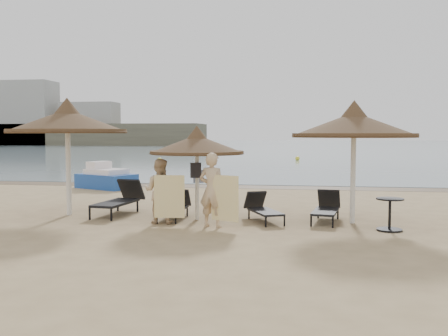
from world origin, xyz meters
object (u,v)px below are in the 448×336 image
(lounger_near_right, at_px, (262,208))
(side_table, at_px, (390,215))
(lounger_far_left, at_px, (120,199))
(lounger_far_right, at_px, (326,208))
(lounger_near_left, at_px, (175,206))
(palapa_center, at_px, (197,145))
(pedal_boat, at_px, (106,178))
(person_right, at_px, (212,184))
(palapa_left, at_px, (67,122))
(person_left, at_px, (159,186))
(palapa_right, at_px, (354,125))

(lounger_near_right, distance_m, side_table, 3.16)
(lounger_far_left, bearing_deg, lounger_near_right, -0.57)
(lounger_near_right, bearing_deg, lounger_far_right, -17.80)
(lounger_far_left, xyz_separation_m, lounger_near_left, (1.71, -0.44, -0.09))
(palapa_center, xyz_separation_m, lounger_near_left, (-0.63, 0.16, -1.64))
(pedal_boat, bearing_deg, lounger_near_left, -30.39)
(lounger_near_right, height_order, lounger_far_right, lounger_far_right)
(person_right, bearing_deg, pedal_boat, -38.89)
(palapa_left, relative_size, lounger_near_right, 1.93)
(lounger_near_right, xyz_separation_m, lounger_far_right, (1.65, 0.22, 0.02))
(side_table, distance_m, person_left, 5.62)
(lounger_far_left, bearing_deg, palapa_left, -155.84)
(palapa_left, distance_m, person_right, 4.67)
(palapa_left, distance_m, palapa_center, 3.73)
(lounger_near_right, bearing_deg, lounger_near_left, 153.07)
(palapa_center, height_order, pedal_boat, palapa_center)
(lounger_far_right, bearing_deg, side_table, -28.69)
(pedal_boat, bearing_deg, lounger_far_right, -12.35)
(palapa_right, relative_size, lounger_far_right, 1.74)
(palapa_left, bearing_deg, lounger_far_right, 1.23)
(palapa_center, bearing_deg, palapa_left, 177.36)
(lounger_far_right, relative_size, side_table, 2.36)
(lounger_near_left, distance_m, person_right, 1.83)
(palapa_left, xyz_separation_m, person_left, (2.84, -0.81, -1.64))
(palapa_left, bearing_deg, person_left, -16.00)
(palapa_left, height_order, side_table, palapa_left)
(lounger_far_left, xyz_separation_m, side_table, (7.09, -1.36, -0.06))
(palapa_center, height_order, lounger_far_right, palapa_center)
(palapa_center, xyz_separation_m, person_left, (-0.83, -0.64, -1.02))
(palapa_center, relative_size, side_table, 3.27)
(palapa_center, height_order, lounger_near_left, palapa_center)
(side_table, bearing_deg, lounger_far_right, 142.14)
(lounger_near_right, distance_m, person_left, 2.72)
(person_left, relative_size, pedal_boat, 0.70)
(palapa_right, bearing_deg, side_table, -48.93)
(lounger_far_left, distance_m, lounger_near_right, 4.08)
(palapa_right, distance_m, side_table, 2.41)
(lounger_far_right, bearing_deg, palapa_left, -169.60)
(lounger_near_left, bearing_deg, lounger_near_right, -0.81)
(palapa_left, height_order, lounger_far_left, palapa_left)
(lounger_far_right, distance_m, person_right, 3.15)
(palapa_right, relative_size, pedal_boat, 1.15)
(person_left, bearing_deg, palapa_left, -12.85)
(palapa_center, distance_m, lounger_far_right, 3.74)
(lounger_near_right, xyz_separation_m, side_table, (3.04, -0.86, 0.03))
(lounger_far_right, height_order, person_right, person_right)
(person_left, xyz_separation_m, pedal_boat, (-4.49, 7.48, -0.54))
(palapa_right, relative_size, person_right, 1.48)
(palapa_right, relative_size, lounger_near_right, 1.84)
(lounger_far_right, bearing_deg, palapa_center, -165.39)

